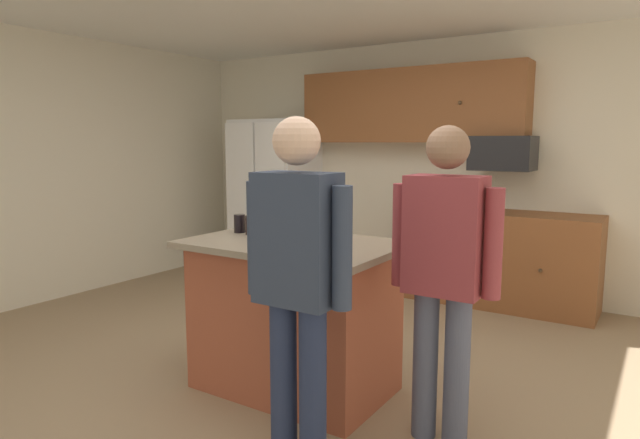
# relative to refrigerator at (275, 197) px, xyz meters

# --- Properties ---
(floor) EXTENTS (7.04, 7.04, 0.00)m
(floor) POSITION_rel_refrigerator_xyz_m (2.00, -2.38, -0.90)
(floor) COLOR #937A5B
(floor) RESTS_ON ground
(back_wall) EXTENTS (6.40, 0.10, 2.60)m
(back_wall) POSITION_rel_refrigerator_xyz_m (2.00, 0.42, 0.40)
(back_wall) COLOR beige
(back_wall) RESTS_ON ground
(side_wall_left) EXTENTS (0.10, 5.60, 2.60)m
(side_wall_left) POSITION_rel_refrigerator_xyz_m (-1.20, -2.38, 0.40)
(side_wall_left) COLOR beige
(side_wall_left) RESTS_ON ground
(cabinet_run_upper) EXTENTS (2.40, 0.38, 0.75)m
(cabinet_run_upper) POSITION_rel_refrigerator_xyz_m (1.60, 0.22, 1.02)
(cabinet_run_upper) COLOR brown
(cabinet_run_lower) EXTENTS (1.80, 0.63, 0.90)m
(cabinet_run_lower) POSITION_rel_refrigerator_xyz_m (2.60, 0.10, -0.45)
(cabinet_run_lower) COLOR brown
(cabinet_run_lower) RESTS_ON ground
(refrigerator) EXTENTS (0.87, 0.76, 1.81)m
(refrigerator) POSITION_rel_refrigerator_xyz_m (0.00, 0.00, 0.00)
(refrigerator) COLOR white
(refrigerator) RESTS_ON ground
(microwave_over_range) EXTENTS (0.56, 0.40, 0.32)m
(microwave_over_range) POSITION_rel_refrigerator_xyz_m (2.60, 0.12, 0.55)
(microwave_over_range) COLOR black
(kitchen_island) EXTENTS (1.30, 0.86, 0.95)m
(kitchen_island) POSITION_rel_refrigerator_xyz_m (2.02, -2.45, -0.42)
(kitchen_island) COLOR #9E4C33
(kitchen_island) RESTS_ON ground
(person_guest_right) EXTENTS (0.57, 0.22, 1.64)m
(person_guest_right) POSITION_rel_refrigerator_xyz_m (3.01, -2.55, 0.04)
(person_guest_right) COLOR #4C5166
(person_guest_right) RESTS_ON ground
(person_elder_center) EXTENTS (0.57, 0.22, 1.67)m
(person_elder_center) POSITION_rel_refrigerator_xyz_m (2.52, -3.13, 0.06)
(person_elder_center) COLOR #232D4C
(person_elder_center) RESTS_ON ground
(glass_pilsner) EXTENTS (0.08, 0.08, 0.13)m
(glass_pilsner) POSITION_rel_refrigerator_xyz_m (1.91, -2.58, 0.11)
(glass_pilsner) COLOR black
(glass_pilsner) RESTS_ON kitchen_island
(tumbler_amber) EXTENTS (0.07, 0.07, 0.14)m
(tumbler_amber) POSITION_rel_refrigerator_xyz_m (2.21, -2.49, 0.12)
(tumbler_amber) COLOR black
(tumbler_amber) RESTS_ON kitchen_island
(mug_blue_stoneware) EXTENTS (0.13, 0.08, 0.10)m
(mug_blue_stoneware) POSITION_rel_refrigerator_xyz_m (2.30, -2.61, 0.10)
(mug_blue_stoneware) COLOR #4C6B99
(mug_blue_stoneware) RESTS_ON kitchen_island
(glass_short_whisky) EXTENTS (0.07, 0.07, 0.13)m
(glass_short_whisky) POSITION_rel_refrigerator_xyz_m (1.63, -2.40, 0.11)
(glass_short_whisky) COLOR black
(glass_short_whisky) RESTS_ON kitchen_island
(glass_dark_ale) EXTENTS (0.07, 0.07, 0.12)m
(glass_dark_ale) POSITION_rel_refrigerator_xyz_m (1.52, -2.38, 0.11)
(glass_dark_ale) COLOR black
(glass_dark_ale) RESTS_ON kitchen_island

